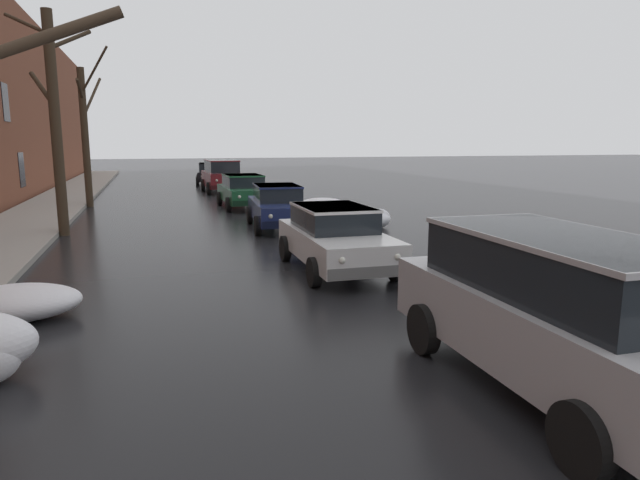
% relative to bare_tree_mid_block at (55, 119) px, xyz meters
% --- Properties ---
extents(snow_bank_near_corner_left, '(1.99, 1.35, 0.56)m').
position_rel_bare_tree_mid_block_xyz_m(snow_bank_near_corner_left, '(0.45, -8.69, -3.21)').
color(snow_bank_near_corner_left, white).
rests_on(snow_bank_near_corner_left, ground).
extents(snow_bank_along_left_kerb, '(1.72, 1.35, 0.64)m').
position_rel_bare_tree_mid_block_xyz_m(snow_bank_along_left_kerb, '(9.47, -1.38, -3.17)').
color(snow_bank_along_left_kerb, white).
rests_on(snow_bank_along_left_kerb, ground).
extents(snow_bank_near_corner_right, '(2.03, 1.41, 0.51)m').
position_rel_bare_tree_mid_block_xyz_m(snow_bank_near_corner_right, '(9.45, 3.79, -3.23)').
color(snow_bank_near_corner_right, white).
rests_on(snow_bank_near_corner_right, ground).
extents(bare_tree_mid_block, '(2.39, 1.11, 6.58)m').
position_rel_bare_tree_mid_block_xyz_m(bare_tree_mid_block, '(0.00, 0.00, 0.00)').
color(bare_tree_mid_block, '#382B1E').
rests_on(bare_tree_mid_block, ground).
extents(bare_tree_far_down_block, '(1.40, 3.07, 6.64)m').
position_rel_bare_tree_mid_block_xyz_m(bare_tree_far_down_block, '(0.05, 7.88, -0.25)').
color(bare_tree_far_down_block, '#382B1E').
rests_on(bare_tree_far_down_block, ground).
extents(suv_silver_approaching_near_lane, '(2.11, 4.84, 1.82)m').
position_rel_bare_tree_mid_block_xyz_m(suv_silver_approaching_near_lane, '(6.95, -13.38, -2.49)').
color(suv_silver_approaching_near_lane, '#B7B7BC').
rests_on(suv_silver_approaching_near_lane, ground).
extents(sedan_white_parked_kerbside_close, '(1.97, 4.28, 1.42)m').
position_rel_bare_tree_mid_block_xyz_m(sedan_white_parked_kerbside_close, '(6.49, -6.79, -2.73)').
color(sedan_white_parked_kerbside_close, silver).
rests_on(sedan_white_parked_kerbside_close, ground).
extents(sedan_darkblue_parked_kerbside_mid, '(2.06, 4.30, 1.42)m').
position_rel_bare_tree_mid_block_xyz_m(sedan_darkblue_parked_kerbside_mid, '(6.61, -0.47, -2.73)').
color(sedan_darkblue_parked_kerbside_mid, navy).
rests_on(sedan_darkblue_parked_kerbside_mid, ground).
extents(sedan_green_parked_far_down_block, '(2.02, 4.34, 1.42)m').
position_rel_bare_tree_mid_block_xyz_m(sedan_green_parked_far_down_block, '(6.47, 5.66, -2.73)').
color(sedan_green_parked_far_down_block, '#1E5633').
rests_on(sedan_green_parked_far_down_block, ground).
extents(suv_maroon_queued_behind_truck, '(2.09, 4.54, 1.82)m').
position_rel_bare_tree_mid_block_xyz_m(suv_maroon_queued_behind_truck, '(6.48, 13.33, -2.49)').
color(suv_maroon_queued_behind_truck, maroon).
rests_on(suv_maroon_queued_behind_truck, ground).
extents(sedan_black_at_far_intersection, '(2.13, 4.21, 1.42)m').
position_rel_bare_tree_mid_block_xyz_m(sedan_black_at_far_intersection, '(6.46, 19.46, -2.73)').
color(sedan_black_at_far_intersection, black).
rests_on(sedan_black_at_far_intersection, ground).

